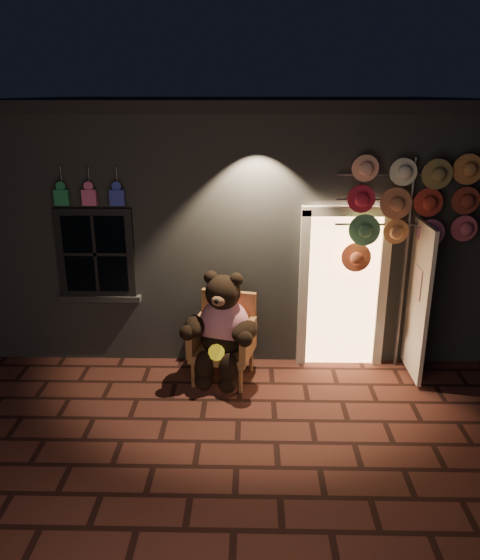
{
  "coord_description": "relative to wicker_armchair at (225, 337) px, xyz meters",
  "views": [
    {
      "loc": [
        0.13,
        -5.37,
        3.55
      ],
      "look_at": [
        -0.0,
        1.0,
        1.35
      ],
      "focal_mm": 35.0,
      "sensor_mm": 36.0,
      "label": 1
    }
  ],
  "objects": [
    {
      "name": "ground",
      "position": [
        0.2,
        -1.05,
        -0.55
      ],
      "size": [
        60.0,
        60.0,
        0.0
      ],
      "primitive_type": "plane",
      "color": "#4F251E",
      "rests_on": "ground"
    },
    {
      "name": "hat_rack",
      "position": [
        2.28,
        0.23,
        1.66
      ],
      "size": [
        1.74,
        0.22,
        2.83
      ],
      "color": "#59595E",
      "rests_on": "ground"
    },
    {
      "name": "wicker_armchair",
      "position": [
        0.0,
        0.0,
        0.0
      ],
      "size": [
        0.89,
        0.83,
        1.11
      ],
      "rotation": [
        0.0,
        0.0,
        -0.23
      ],
      "color": "#A5723F",
      "rests_on": "ground"
    },
    {
      "name": "shop_building",
      "position": [
        0.21,
        2.94,
        1.18
      ],
      "size": [
        7.3,
        5.95,
        3.51
      ],
      "color": "slate",
      "rests_on": "ground"
    },
    {
      "name": "teddy_bear",
      "position": [
        -0.02,
        -0.14,
        0.19
      ],
      "size": [
        1.01,
        0.89,
        1.43
      ],
      "rotation": [
        0.0,
        0.0,
        -0.23
      ],
      "color": "red",
      "rests_on": "ground"
    }
  ]
}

